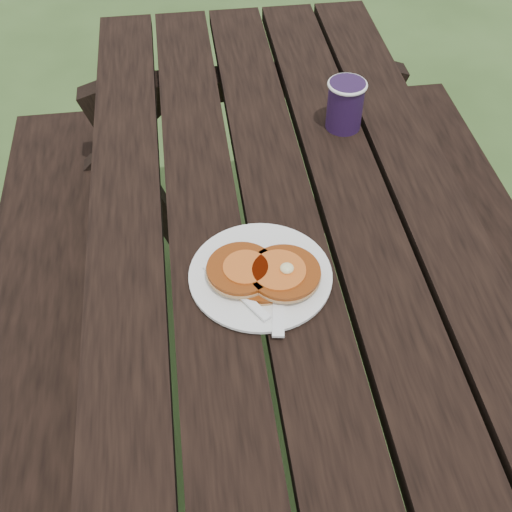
{
  "coord_description": "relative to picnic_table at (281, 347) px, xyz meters",
  "views": [
    {
      "loc": [
        -0.17,
        -0.84,
        1.61
      ],
      "look_at": [
        -0.07,
        -0.1,
        0.8
      ],
      "focal_mm": 45.0,
      "sensor_mm": 36.0,
      "label": 1
    }
  ],
  "objects": [
    {
      "name": "fork",
      "position": [
        -0.1,
        -0.17,
        0.4
      ],
      "size": [
        0.11,
        0.15,
        0.01
      ],
      "primitive_type": null,
      "rotation": [
        0.0,
        0.0,
        0.56
      ],
      "color": "white",
      "rests_on": "plate"
    },
    {
      "name": "plate",
      "position": [
        -0.07,
        -0.11,
        0.39
      ],
      "size": [
        0.25,
        0.25,
        0.01
      ],
      "primitive_type": "cylinder",
      "rotation": [
        0.0,
        0.0,
        -0.01
      ],
      "color": "white",
      "rests_on": "picnic_table"
    },
    {
      "name": "pancake_stack",
      "position": [
        -0.06,
        -0.12,
        0.41
      ],
      "size": [
        0.2,
        0.14,
        0.04
      ],
      "rotation": [
        0.0,
        0.0,
        0.02
      ],
      "color": "#883A0F",
      "rests_on": "plate"
    },
    {
      "name": "picnic_table",
      "position": [
        0.0,
        0.0,
        0.0
      ],
      "size": [
        1.36,
        1.8,
        0.75
      ],
      "color": "black",
      "rests_on": "ground"
    },
    {
      "name": "ground",
      "position": [
        0.0,
        0.0,
        -0.37
      ],
      "size": [
        60.0,
        60.0,
        0.0
      ],
      "primitive_type": "plane",
      "color": "#304A1F",
      "rests_on": "ground"
    },
    {
      "name": "knife",
      "position": [
        -0.04,
        -0.16,
        0.39
      ],
      "size": [
        0.05,
        0.18,
        0.0
      ],
      "primitive_type": "cube",
      "rotation": [
        0.0,
        0.0,
        -0.17
      ],
      "color": "white",
      "rests_on": "plate"
    },
    {
      "name": "coffee_cup",
      "position": [
        0.18,
        0.31,
        0.45
      ],
      "size": [
        0.09,
        0.09,
        0.11
      ],
      "rotation": [
        0.0,
        0.0,
        -0.17
      ],
      "color": "#251336",
      "rests_on": "picnic_table"
    }
  ]
}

